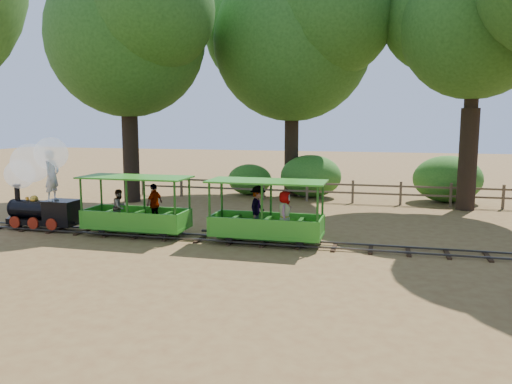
% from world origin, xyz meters
% --- Properties ---
extents(ground, '(90.00, 90.00, 0.00)m').
position_xyz_m(ground, '(0.00, 0.00, 0.00)').
color(ground, olive).
rests_on(ground, ground).
extents(track, '(22.00, 1.00, 0.10)m').
position_xyz_m(track, '(0.00, 0.00, 0.07)').
color(track, '#3F3D3A').
rests_on(track, ground).
extents(locomotive, '(2.70, 1.27, 3.10)m').
position_xyz_m(locomotive, '(-8.68, 0.06, 1.74)').
color(locomotive, black).
rests_on(locomotive, ground).
extents(carriage_front, '(3.38, 1.38, 1.76)m').
position_xyz_m(carriage_front, '(-5.10, 0.03, 0.76)').
color(carriage_front, '#32901F').
rests_on(carriage_front, track).
extents(carriage_rear, '(3.38, 1.40, 1.76)m').
position_xyz_m(carriage_rear, '(-0.96, 0.04, 0.81)').
color(carriage_rear, '#32901F').
rests_on(carriage_rear, track).
extents(oak_nw, '(8.37, 7.37, 10.40)m').
position_xyz_m(oak_nw, '(-8.53, 6.09, 7.39)').
color(oak_nw, '#2D2116').
rests_on(oak_nw, ground).
extents(oak_nc, '(9.11, 8.02, 10.81)m').
position_xyz_m(oak_nc, '(-2.04, 9.60, 7.54)').
color(oak_nc, '#2D2116').
rests_on(oak_nc, ground).
extents(oak_ne, '(7.12, 6.27, 10.07)m').
position_xyz_m(oak_ne, '(5.47, 7.58, 7.49)').
color(oak_ne, '#2D2116').
rests_on(oak_ne, ground).
extents(fence, '(18.10, 0.10, 1.00)m').
position_xyz_m(fence, '(0.00, 8.00, 0.58)').
color(fence, brown).
rests_on(fence, ground).
extents(shrub_west, '(2.14, 1.64, 1.48)m').
position_xyz_m(shrub_west, '(-4.00, 9.30, 0.74)').
color(shrub_west, '#2D6B1E').
rests_on(shrub_west, ground).
extents(shrub_mid_w, '(2.86, 2.20, 1.98)m').
position_xyz_m(shrub_mid_w, '(-1.03, 9.30, 0.99)').
color(shrub_mid_w, '#2D6B1E').
rests_on(shrub_mid_w, ground).
extents(shrub_mid_e, '(1.81, 1.39, 1.25)m').
position_xyz_m(shrub_mid_e, '(4.96, 9.30, 0.63)').
color(shrub_mid_e, '#2D6B1E').
rests_on(shrub_mid_e, ground).
extents(shrub_east, '(2.96, 2.28, 2.05)m').
position_xyz_m(shrub_east, '(5.00, 9.30, 1.02)').
color(shrub_east, '#2D6B1E').
rests_on(shrub_east, ground).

